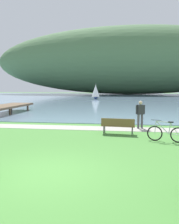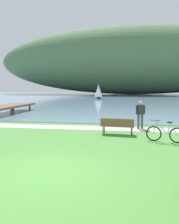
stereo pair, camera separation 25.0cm
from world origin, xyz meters
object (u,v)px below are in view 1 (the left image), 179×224
(park_bench_near_camera, at_px, (118,125))
(person_at_shoreline, at_px, (140,113))
(bicycle_leaning_near_bench, at_px, (166,133))
(sailboat_nearest_to_shore, at_px, (96,92))

(park_bench_near_camera, relative_size, person_at_shoreline, 1.08)
(bicycle_leaning_near_bench, xyz_separation_m, sailboat_nearest_to_shore, (-7.79, 37.79, 1.20))
(bicycle_leaning_near_bench, distance_m, person_at_shoreline, 3.55)
(park_bench_near_camera, height_order, sailboat_nearest_to_shore, sailboat_nearest_to_shore)
(bicycle_leaning_near_bench, relative_size, person_at_shoreline, 1.02)
(sailboat_nearest_to_shore, bearing_deg, bicycle_leaning_near_bench, -78.35)
(park_bench_near_camera, distance_m, sailboat_nearest_to_shore, 36.80)
(park_bench_near_camera, xyz_separation_m, person_at_shoreline, (1.32, 1.95, 0.46))
(park_bench_near_camera, distance_m, person_at_shoreline, 2.39)
(bicycle_leaning_near_bench, distance_m, sailboat_nearest_to_shore, 38.60)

